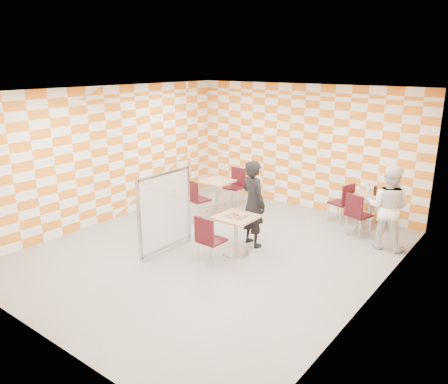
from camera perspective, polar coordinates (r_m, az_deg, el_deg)
name	(u,v)px	position (r m, az deg, el deg)	size (l,w,h in m)	color
room_shell	(231,170)	(8.39, 0.88, 2.94)	(7.00, 7.00, 7.00)	#989892
main_table	(236,228)	(8.15, 1.60, -4.78)	(0.70, 0.70, 0.75)	tan
second_table	(370,205)	(9.96, 18.59, -1.66)	(0.70, 0.70, 0.75)	tan
empty_table	(217,190)	(10.55, -0.95, 0.24)	(0.70, 0.70, 0.75)	tan
chair_main_front	(208,237)	(7.68, -2.09, -5.90)	(0.43, 0.44, 0.92)	#3A0B12
chair_second_front	(356,212)	(9.34, 16.92, -2.47)	(0.52, 0.53, 0.92)	#3A0B12
chair_second_side	(344,200)	(10.04, 15.39, -1.02)	(0.53, 0.52, 0.92)	#3A0B12
chair_empty_near	(196,197)	(9.94, -3.68, -0.61)	(0.50, 0.50, 0.92)	#3A0B12
chair_empty_far	(236,183)	(11.04, 1.60, 1.16)	(0.44, 0.45, 0.92)	#3A0B12
partition	(165,211)	(8.29, -7.68, -2.50)	(0.08, 1.38, 1.55)	white
man_dark	(253,204)	(8.47, 3.86, -1.51)	(0.62, 0.41, 1.71)	black
man_white	(388,207)	(8.89, 20.64, -1.90)	(0.80, 0.62, 1.65)	white
pizza_on_foil	(236,216)	(8.05, 1.55, -3.10)	(0.40, 0.40, 0.04)	silver
sport_bottle	(369,188)	(10.03, 18.36, 0.45)	(0.06, 0.06, 0.20)	white
soda_bottle	(375,191)	(9.83, 19.14, 0.16)	(0.07, 0.07, 0.23)	black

